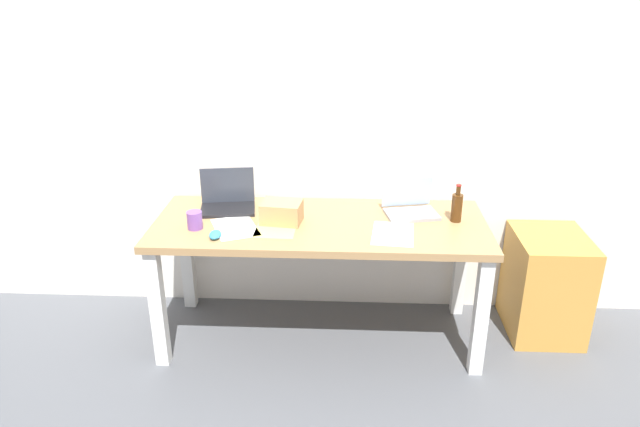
{
  "coord_description": "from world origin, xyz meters",
  "views": [
    {
      "loc": [
        0.14,
        -2.89,
        1.98
      ],
      "look_at": [
        0.0,
        0.0,
        0.77
      ],
      "focal_mm": 32.78,
      "sensor_mm": 36.0,
      "label": 1
    }
  ],
  "objects_px": {
    "coffee_mug": "(195,220)",
    "beer_bottle": "(457,207)",
    "laptop_right": "(410,206)",
    "computer_mouse": "(215,235)",
    "laptop_left": "(228,201)",
    "cardboard_box": "(282,212)",
    "desk": "(320,238)",
    "filing_cabinet": "(545,284)"
  },
  "relations": [
    {
      "from": "coffee_mug",
      "to": "beer_bottle",
      "type": "bearing_deg",
      "value": 6.86
    },
    {
      "from": "laptop_right",
      "to": "computer_mouse",
      "type": "distance_m",
      "value": 1.08
    },
    {
      "from": "laptop_left",
      "to": "cardboard_box",
      "type": "xyz_separation_m",
      "value": [
        0.33,
        -0.18,
        0.01
      ]
    },
    {
      "from": "desk",
      "to": "laptop_right",
      "type": "bearing_deg",
      "value": 16.21
    },
    {
      "from": "laptop_right",
      "to": "beer_bottle",
      "type": "xyz_separation_m",
      "value": [
        0.24,
        -0.09,
        0.04
      ]
    },
    {
      "from": "computer_mouse",
      "to": "filing_cabinet",
      "type": "height_order",
      "value": "computer_mouse"
    },
    {
      "from": "laptop_right",
      "to": "beer_bottle",
      "type": "distance_m",
      "value": 0.26
    },
    {
      "from": "filing_cabinet",
      "to": "laptop_left",
      "type": "bearing_deg",
      "value": 178.88
    },
    {
      "from": "filing_cabinet",
      "to": "beer_bottle",
      "type": "bearing_deg",
      "value": -172.0
    },
    {
      "from": "beer_bottle",
      "to": "computer_mouse",
      "type": "distance_m",
      "value": 1.29
    },
    {
      "from": "coffee_mug",
      "to": "laptop_left",
      "type": "bearing_deg",
      "value": 67.11
    },
    {
      "from": "beer_bottle",
      "to": "filing_cabinet",
      "type": "height_order",
      "value": "beer_bottle"
    },
    {
      "from": "beer_bottle",
      "to": "coffee_mug",
      "type": "height_order",
      "value": "beer_bottle"
    },
    {
      "from": "desk",
      "to": "laptop_left",
      "type": "xyz_separation_m",
      "value": [
        -0.53,
        0.17,
        0.14
      ]
    },
    {
      "from": "beer_bottle",
      "to": "computer_mouse",
      "type": "height_order",
      "value": "beer_bottle"
    },
    {
      "from": "laptop_left",
      "to": "computer_mouse",
      "type": "xyz_separation_m",
      "value": [
        0.01,
        -0.39,
        -0.03
      ]
    },
    {
      "from": "laptop_right",
      "to": "cardboard_box",
      "type": "height_order",
      "value": "laptop_right"
    },
    {
      "from": "desk",
      "to": "beer_bottle",
      "type": "distance_m",
      "value": 0.76
    },
    {
      "from": "beer_bottle",
      "to": "computer_mouse",
      "type": "xyz_separation_m",
      "value": [
        -1.26,
        -0.28,
        -0.07
      ]
    },
    {
      "from": "desk",
      "to": "computer_mouse",
      "type": "xyz_separation_m",
      "value": [
        -0.52,
        -0.23,
        0.11
      ]
    },
    {
      "from": "laptop_right",
      "to": "filing_cabinet",
      "type": "bearing_deg",
      "value": -1.01
    },
    {
      "from": "laptop_right",
      "to": "cardboard_box",
      "type": "relative_size",
      "value": 1.52
    },
    {
      "from": "cardboard_box",
      "to": "coffee_mug",
      "type": "height_order",
      "value": "cardboard_box"
    },
    {
      "from": "beer_bottle",
      "to": "cardboard_box",
      "type": "bearing_deg",
      "value": -176.35
    },
    {
      "from": "cardboard_box",
      "to": "beer_bottle",
      "type": "bearing_deg",
      "value": 3.65
    },
    {
      "from": "desk",
      "to": "computer_mouse",
      "type": "bearing_deg",
      "value": -156.73
    },
    {
      "from": "beer_bottle",
      "to": "coffee_mug",
      "type": "bearing_deg",
      "value": -173.14
    },
    {
      "from": "computer_mouse",
      "to": "cardboard_box",
      "type": "distance_m",
      "value": 0.39
    },
    {
      "from": "laptop_left",
      "to": "cardboard_box",
      "type": "bearing_deg",
      "value": -28.22
    },
    {
      "from": "desk",
      "to": "coffee_mug",
      "type": "bearing_deg",
      "value": -169.84
    },
    {
      "from": "desk",
      "to": "cardboard_box",
      "type": "bearing_deg",
      "value": -177.23
    },
    {
      "from": "laptop_right",
      "to": "beer_bottle",
      "type": "relative_size",
      "value": 1.52
    },
    {
      "from": "desk",
      "to": "cardboard_box",
      "type": "xyz_separation_m",
      "value": [
        -0.21,
        -0.01,
        0.15
      ]
    },
    {
      "from": "desk",
      "to": "cardboard_box",
      "type": "height_order",
      "value": "cardboard_box"
    },
    {
      "from": "cardboard_box",
      "to": "laptop_left",
      "type": "bearing_deg",
      "value": 151.78
    },
    {
      "from": "laptop_left",
      "to": "coffee_mug",
      "type": "relative_size",
      "value": 3.48
    },
    {
      "from": "laptop_right",
      "to": "coffee_mug",
      "type": "xyz_separation_m",
      "value": [
        -1.15,
        -0.26,
        0.01
      ]
    },
    {
      "from": "laptop_left",
      "to": "beer_bottle",
      "type": "height_order",
      "value": "laptop_left"
    },
    {
      "from": "desk",
      "to": "filing_cabinet",
      "type": "bearing_deg",
      "value": 5.69
    },
    {
      "from": "computer_mouse",
      "to": "filing_cabinet",
      "type": "xyz_separation_m",
      "value": [
        1.83,
        0.36,
        -0.44
      ]
    },
    {
      "from": "laptop_left",
      "to": "cardboard_box",
      "type": "relative_size",
      "value": 1.57
    },
    {
      "from": "beer_bottle",
      "to": "coffee_mug",
      "type": "xyz_separation_m",
      "value": [
        -1.39,
        -0.17,
        -0.04
      ]
    }
  ]
}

